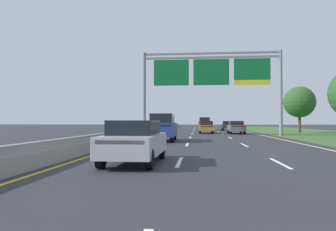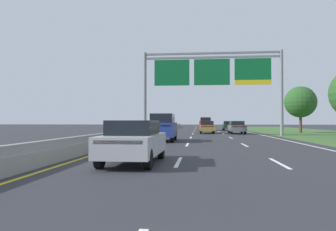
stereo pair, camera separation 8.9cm
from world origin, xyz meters
name	(u,v)px [view 2 (the right image)]	position (x,y,z in m)	size (l,w,h in m)	color
ground_plane	(209,135)	(0.00, 35.00, 0.00)	(220.00, 220.00, 0.00)	#2B2B30
lane_striping	(209,135)	(0.00, 34.54, 0.00)	(11.96, 106.00, 0.01)	white
grass_verge_right	(336,135)	(13.95, 35.00, 0.01)	(14.00, 110.00, 0.02)	#3D602D
median_barrier_concrete	(151,131)	(-6.60, 35.00, 0.35)	(0.60, 110.00, 0.85)	gray
overhead_sign_gantry	(212,76)	(0.30, 33.04, 6.49)	(15.06, 0.42, 9.16)	gray
pickup_truck_red	(206,124)	(0.00, 52.25, 1.07)	(2.07, 5.43, 2.20)	maroon
car_darkgreen_right_lane_sedan	(228,125)	(3.86, 53.18, 0.82)	(1.90, 4.43, 1.57)	#193D23
car_gold_centre_lane_sedan	(207,127)	(-0.07, 39.38, 0.82)	(1.86, 4.42, 1.57)	#A38438
car_grey_right_lane_sedan	(237,127)	(3.57, 38.45, 0.82)	(1.84, 4.41, 1.57)	slate
car_blue_left_lane_suv	(163,127)	(-3.86, 22.92, 1.10)	(1.95, 4.72, 2.11)	navy
car_silver_left_lane_sedan	(134,141)	(-3.46, 10.01, 0.82)	(1.90, 4.43, 1.57)	#B2B5BA
roadside_tree_far	(300,102)	(12.29, 41.95, 4.08)	(4.13, 4.13, 6.16)	#4C3823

